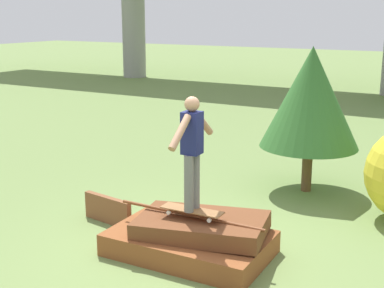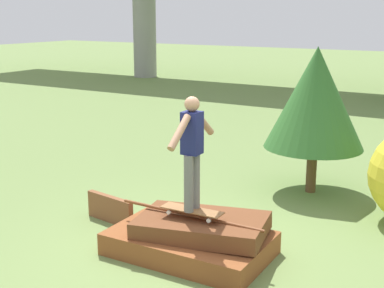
# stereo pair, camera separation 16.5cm
# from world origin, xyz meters

# --- Properties ---
(ground_plane) EXTENTS (80.00, 80.00, 0.00)m
(ground_plane) POSITION_xyz_m (0.00, 0.00, 0.00)
(ground_plane) COLOR olive
(scrap_pile) EXTENTS (2.10, 1.33, 0.56)m
(scrap_pile) POSITION_xyz_m (0.05, 0.01, 0.23)
(scrap_pile) COLOR brown
(scrap_pile) RESTS_ON ground_plane
(scrap_plank_loose) EXTENTS (0.90, 0.22, 0.41)m
(scrap_plank_loose) POSITION_xyz_m (-1.60, 0.33, 0.20)
(scrap_plank_loose) COLOR brown
(scrap_plank_loose) RESTS_ON ground_plane
(skateboard) EXTENTS (0.83, 0.25, 0.09)m
(skateboard) POSITION_xyz_m (0.07, -0.06, 0.64)
(skateboard) COLOR brown
(skateboard) RESTS_ON scrap_pile
(skater) EXTENTS (0.23, 1.08, 1.44)m
(skater) POSITION_xyz_m (0.07, -0.06, 1.47)
(skater) COLOR slate
(skater) RESTS_ON skateboard
(tree_behind_left) EXTENTS (1.70, 1.70, 2.53)m
(tree_behind_left) POSITION_xyz_m (0.53, 3.24, 1.66)
(tree_behind_left) COLOR brown
(tree_behind_left) RESTS_ON ground_plane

